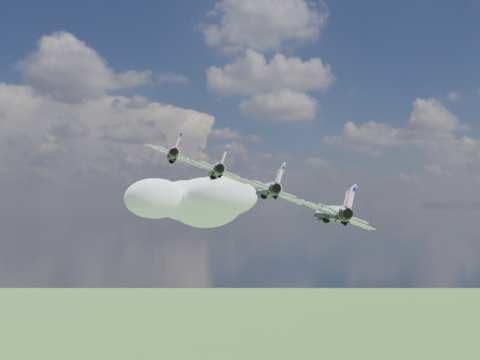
{
  "coord_description": "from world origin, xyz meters",
  "views": [
    {
      "loc": [
        3.46,
        -60.76,
        154.62
      ],
      "look_at": [
        11.13,
        21.21,
        158.57
      ],
      "focal_mm": 40.0,
      "sensor_mm": 36.0,
      "label": 1
    }
  ],
  "objects_px": {
    "jet_0": "(174,156)",
    "jet_2": "(267,190)",
    "jet_3": "(330,213)",
    "jet_1": "(216,171)"
  },
  "relations": [
    {
      "from": "jet_0",
      "to": "jet_3",
      "type": "height_order",
      "value": "jet_0"
    },
    {
      "from": "jet_1",
      "to": "jet_3",
      "type": "height_order",
      "value": "jet_1"
    },
    {
      "from": "jet_2",
      "to": "jet_3",
      "type": "bearing_deg",
      "value": -53.27
    },
    {
      "from": "jet_0",
      "to": "jet_2",
      "type": "relative_size",
      "value": 1.0
    },
    {
      "from": "jet_0",
      "to": "jet_2",
      "type": "distance_m",
      "value": 23.44
    },
    {
      "from": "jet_1",
      "to": "jet_2",
      "type": "relative_size",
      "value": 1.0
    },
    {
      "from": "jet_1",
      "to": "jet_2",
      "type": "xyz_separation_m",
      "value": [
        7.08,
        -8.75,
        -3.26
      ]
    },
    {
      "from": "jet_3",
      "to": "jet_1",
      "type": "bearing_deg",
      "value": 126.73
    },
    {
      "from": "jet_2",
      "to": "jet_3",
      "type": "relative_size",
      "value": 1.0
    },
    {
      "from": "jet_0",
      "to": "jet_1",
      "type": "bearing_deg",
      "value": -53.27
    }
  ]
}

